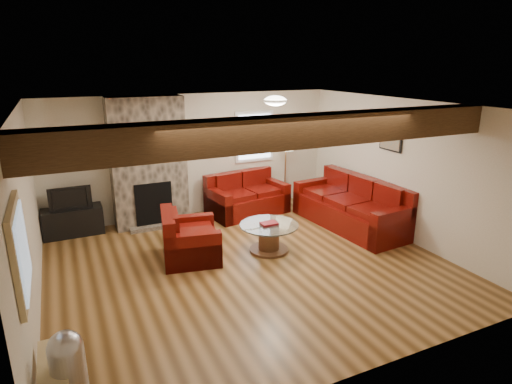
# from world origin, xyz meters

# --- Properties ---
(room) EXTENTS (8.00, 8.00, 8.00)m
(room) POSITION_xyz_m (0.00, 0.00, 1.25)
(room) COLOR #583817
(room) RESTS_ON ground
(floor) EXTENTS (6.00, 6.00, 0.00)m
(floor) POSITION_xyz_m (0.00, 0.00, 0.00)
(floor) COLOR #583817
(floor) RESTS_ON ground
(oak_beam) EXTENTS (6.00, 0.36, 0.38)m
(oak_beam) POSITION_xyz_m (0.00, -1.25, 2.31)
(oak_beam) COLOR #301E0E
(oak_beam) RESTS_ON room
(chimney_breast) EXTENTS (1.40, 0.67, 2.50)m
(chimney_breast) POSITION_xyz_m (-1.00, 2.49, 1.22)
(chimney_breast) COLOR #37322A
(chimney_breast) RESTS_ON floor
(back_window) EXTENTS (0.90, 0.08, 1.10)m
(back_window) POSITION_xyz_m (1.35, 2.71, 1.55)
(back_window) COLOR white
(back_window) RESTS_ON room
(hatch_window) EXTENTS (0.08, 1.00, 0.90)m
(hatch_window) POSITION_xyz_m (-2.96, -1.50, 1.45)
(hatch_window) COLOR tan
(hatch_window) RESTS_ON room
(ceiling_dome) EXTENTS (0.40, 0.40, 0.18)m
(ceiling_dome) POSITION_xyz_m (0.90, 0.90, 2.44)
(ceiling_dome) COLOR white
(ceiling_dome) RESTS_ON room
(artwork_back) EXTENTS (0.42, 0.06, 0.52)m
(artwork_back) POSITION_xyz_m (0.15, 2.71, 1.70)
(artwork_back) COLOR black
(artwork_back) RESTS_ON room
(artwork_right) EXTENTS (0.06, 0.55, 0.42)m
(artwork_right) POSITION_xyz_m (2.96, 0.30, 1.75)
(artwork_right) COLOR black
(artwork_right) RESTS_ON room
(sofa_three) EXTENTS (1.22, 2.51, 0.94)m
(sofa_three) POSITION_xyz_m (2.48, 0.71, 0.47)
(sofa_three) COLOR #490505
(sofa_three) RESTS_ON floor
(loveseat) EXTENTS (1.73, 1.16, 0.86)m
(loveseat) POSITION_xyz_m (0.96, 2.23, 0.43)
(loveseat) COLOR #490505
(loveseat) RESTS_ON floor
(armchair_red) EXTENTS (1.06, 1.16, 0.81)m
(armchair_red) POSITION_xyz_m (-0.76, 0.64, 0.41)
(armchair_red) COLOR #490505
(armchair_red) RESTS_ON floor
(coffee_table) EXTENTS (0.99, 0.99, 0.52)m
(coffee_table) POSITION_xyz_m (0.52, 0.34, 0.24)
(coffee_table) COLOR #482A17
(coffee_table) RESTS_ON floor
(tv_cabinet) EXTENTS (1.05, 0.42, 0.53)m
(tv_cabinet) POSITION_xyz_m (-2.45, 2.53, 0.26)
(tv_cabinet) COLOR black
(tv_cabinet) RESTS_ON floor
(television) EXTENTS (0.73, 0.10, 0.42)m
(television) POSITION_xyz_m (-2.45, 2.53, 0.74)
(television) COLOR black
(television) RESTS_ON tv_cabinet
(floor_lamp) EXTENTS (0.39, 0.39, 1.54)m
(floor_lamp) POSITION_xyz_m (1.96, 2.40, 1.32)
(floor_lamp) COLOR tan
(floor_lamp) RESTS_ON floor
(pedal_bin) EXTENTS (0.32, 0.32, 0.79)m
(pedal_bin) POSITION_xyz_m (-2.70, -1.94, 0.40)
(pedal_bin) COLOR #A9A9AE
(pedal_bin) RESTS_ON floor
(coal_bucket) EXTENTS (0.32, 0.32, 0.30)m
(coal_bucket) POSITION_xyz_m (-0.42, 1.66, 0.15)
(coal_bucket) COLOR slate
(coal_bucket) RESTS_ON floor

